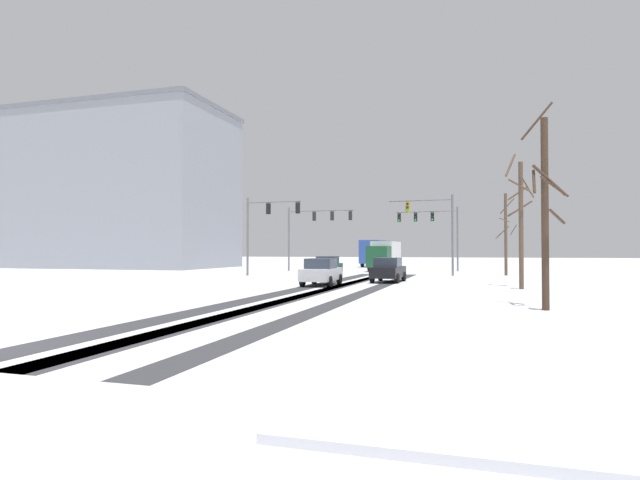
{
  "coord_description": "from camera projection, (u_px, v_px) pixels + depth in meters",
  "views": [
    {
      "loc": [
        9.98,
        -8.68,
        2.1
      ],
      "look_at": [
        0.0,
        24.49,
        2.8
      ],
      "focal_mm": 29.0,
      "sensor_mm": 36.0,
      "label": 1
    }
  ],
  "objects": [
    {
      "name": "traffic_signal_near_left",
      "position": [
        265.0,
        220.0,
        42.8
      ],
      "size": [
        4.82,
        0.45,
        6.5
      ],
      "color": "slate",
      "rests_on": "ground"
    },
    {
      "name": "bus_oncoming",
      "position": [
        378.0,
        251.0,
        68.11
      ],
      "size": [
        2.97,
        11.08,
        3.38
      ],
      "color": "#284793",
      "rests_on": "ground"
    },
    {
      "name": "bare_tree_sidewalk_near",
      "position": [
        545.0,
        209.0,
        18.17
      ],
      "size": [
        1.52,
        1.54,
        7.54
      ],
      "color": "#423023",
      "rests_on": "ground"
    },
    {
      "name": "bare_tree_sidewalk_mid",
      "position": [
        520.0,
        219.0,
        28.09
      ],
      "size": [
        1.54,
        1.55,
        7.52
      ],
      "color": "brown",
      "rests_on": "ground"
    },
    {
      "name": "box_truck_delivery",
      "position": [
        384.0,
        255.0,
        53.16
      ],
      "size": [
        2.5,
        7.47,
        3.02
      ],
      "color": "#194C2D",
      "rests_on": "ground"
    },
    {
      "name": "wheel_track_left_lane",
      "position": [
        325.0,
        290.0,
        27.2
      ],
      "size": [
        1.03,
        38.49,
        0.01
      ],
      "primitive_type": "cube",
      "color": "#38383D",
      "rests_on": "ground"
    },
    {
      "name": "sidewalk_kerb_right",
      "position": [
        469.0,
        295.0,
        23.42
      ],
      "size": [
        4.0,
        38.49,
        0.12
      ],
      "primitive_type": "cube",
      "color": "white",
      "rests_on": "ground"
    },
    {
      "name": "traffic_signal_far_right",
      "position": [
        432.0,
        224.0,
        52.81
      ],
      "size": [
        6.33,
        0.68,
        6.5
      ],
      "color": "slate",
      "rests_on": "ground"
    },
    {
      "name": "car_dark_green_lead",
      "position": [
        328.0,
        266.0,
        42.57
      ],
      "size": [
        2.0,
        4.18,
        1.62
      ],
      "color": "#194C2D",
      "rests_on": "ground"
    },
    {
      "name": "car_black_second",
      "position": [
        388.0,
        270.0,
        34.19
      ],
      "size": [
        1.95,
        4.16,
        1.62
      ],
      "color": "black",
      "rests_on": "ground"
    },
    {
      "name": "wheel_track_right_lane",
      "position": [
        323.0,
        290.0,
        27.24
      ],
      "size": [
        0.78,
        38.49,
        0.01
      ],
      "primitive_type": "cube",
      "color": "#38383D",
      "rests_on": "ground"
    },
    {
      "name": "bare_tree_sidewalk_far",
      "position": [
        506.0,
        233.0,
        43.4
      ],
      "size": [
        1.71,
        1.43,
        6.91
      ],
      "color": "brown",
      "rests_on": "ground"
    },
    {
      "name": "wheel_track_center",
      "position": [
        297.0,
        289.0,
        27.65
      ],
      "size": [
        1.17,
        38.49,
        0.01
      ],
      "primitive_type": "cube",
      "color": "#38383D",
      "rests_on": "ground"
    },
    {
      "name": "traffic_signal_near_right",
      "position": [
        435.0,
        222.0,
        40.84
      ],
      "size": [
        5.1,
        0.38,
        6.5
      ],
      "color": "slate",
      "rests_on": "ground"
    },
    {
      "name": "car_white_third",
      "position": [
        321.0,
        272.0,
        30.9
      ],
      "size": [
        1.93,
        4.15,
        1.62
      ],
      "color": "silver",
      "rests_on": "ground"
    },
    {
      "name": "wheel_track_oncoming",
      "position": [
        368.0,
        291.0,
        26.55
      ],
      "size": [
        0.91,
        38.49,
        0.01
      ],
      "primitive_type": "cube",
      "color": "#38383D",
      "rests_on": "ground"
    },
    {
      "name": "office_building_far_left_block",
      "position": [
        117.0,
        190.0,
        64.72
      ],
      "size": [
        27.81,
        14.81,
        19.32
      ],
      "color": "#9399A3",
      "rests_on": "ground"
    },
    {
      "name": "traffic_signal_far_left",
      "position": [
        315.0,
        224.0,
        52.15
      ],
      "size": [
        6.88,
        0.47,
        6.5
      ],
      "color": "slate",
      "rests_on": "ground"
    }
  ]
}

